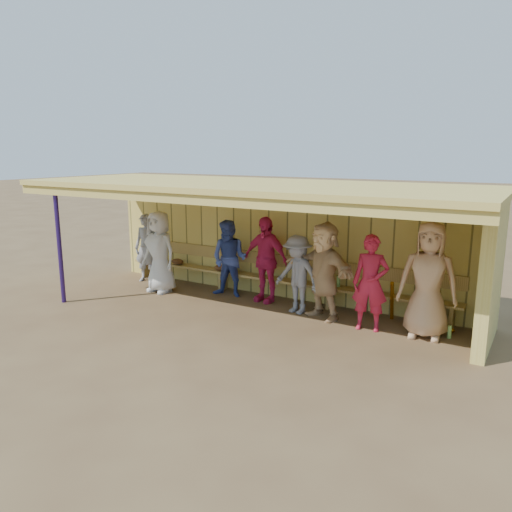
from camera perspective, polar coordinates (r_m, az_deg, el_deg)
The scene contains 12 objects.
ground at distance 9.78m, azimuth -1.06°, elevation -6.39°, with size 90.00×90.00×0.00m, color brown.
player_a at distance 12.11m, azimuth -12.41°, elevation 0.90°, with size 0.59×0.39×1.62m, color gray.
player_b at distance 11.14m, azimuth -10.98°, elevation 0.47°, with size 0.88×0.57×1.80m, color silver.
player_c at distance 10.62m, azimuth -3.06°, elevation -0.32°, with size 0.80×0.62×1.65m, color #374A97.
player_d at distance 10.25m, azimuth 1.06°, elevation -0.39°, with size 1.04×0.43×1.78m, color #D52258.
player_e at distance 9.57m, azimuth 4.75°, elevation -2.12°, with size 0.98×0.56×1.52m, color gray.
player_f at distance 9.30m, azimuth 7.75°, elevation -1.64°, with size 1.69×0.54×1.82m, color #E1B67E.
player_g at distance 8.84m, azimuth 12.94°, elevation -3.02°, with size 0.61×0.40×1.69m, color #BD1E39.
player_h at distance 8.72m, azimuth 19.07°, elevation -2.65°, with size 0.96×0.62×1.96m, color tan.
dugout_structure at distance 9.78m, azimuth 2.97°, elevation 3.81°, with size 8.80×3.20×2.50m.
bench at distance 10.56m, azimuth 2.13°, elevation -2.03°, with size 7.60×0.34×0.93m.
dugout_equipment at distance 10.89m, azimuth -2.17°, elevation -1.80°, with size 6.39×0.62×0.80m.
Camera 1 is at (4.90, -7.88, 3.09)m, focal length 35.00 mm.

